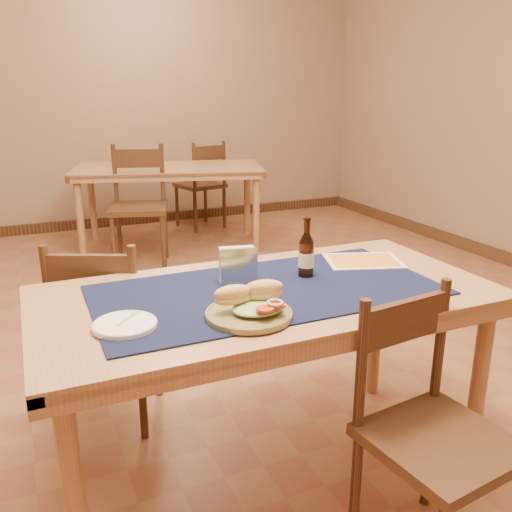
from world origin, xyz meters
name	(u,v)px	position (x,y,z in m)	size (l,w,h in m)	color
room	(193,96)	(0.00, 0.00, 1.40)	(6.04, 7.04, 2.84)	brown
main_table	(267,312)	(0.00, -0.80, 0.67)	(1.60, 0.80, 0.75)	#A2764C
placemat	(267,290)	(0.00, -0.80, 0.75)	(1.20, 0.60, 0.01)	#0F1738
baseboard	(202,367)	(0.00, 0.00, 0.05)	(6.00, 7.00, 0.10)	#482E1A
back_table	(169,175)	(0.51, 2.48, 0.67)	(1.86, 1.27, 0.75)	#A2764C
chair_main_far	(106,329)	(-0.49, -0.21, 0.45)	(0.52, 0.52, 0.86)	#482E1A
chair_main_near	(431,429)	(0.30, -1.34, 0.44)	(0.44, 0.44, 0.85)	#482E1A
chair_back_near	(139,204)	(0.12, 2.01, 0.52)	(0.57, 0.57, 0.99)	#482E1A
chair_back_far	(202,183)	(0.99, 3.00, 0.48)	(0.52, 0.52, 0.92)	#482E1A
sandwich_plate	(251,308)	(-0.15, -0.99, 0.78)	(0.27, 0.27, 0.10)	olive
side_plate	(125,324)	(-0.52, -0.92, 0.76)	(0.19, 0.19, 0.02)	white
fork	(130,317)	(-0.50, -0.88, 0.77)	(0.09, 0.09, 0.00)	#88D172
beer_bottle	(306,255)	(0.19, -0.73, 0.84)	(0.06, 0.06, 0.22)	#451F0C
napkin_holder	(238,265)	(-0.06, -0.68, 0.82)	(0.15, 0.08, 0.13)	silver
menu_card	(364,261)	(0.50, -0.66, 0.76)	(0.35, 0.30, 0.01)	#FFE6C0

